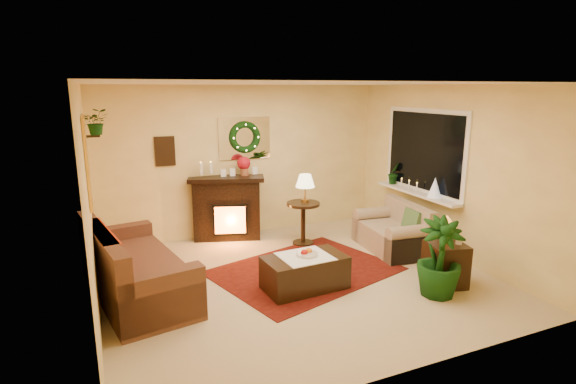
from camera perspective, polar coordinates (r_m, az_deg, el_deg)
name	(u,v)px	position (r m, az deg, el deg)	size (l,w,h in m)	color
floor	(298,279)	(6.24, 1.31, -11.03)	(5.00, 5.00, 0.00)	beige
ceiling	(299,83)	(5.69, 1.45, 13.61)	(5.00, 5.00, 0.00)	white
wall_back	(245,161)	(7.89, -5.52, 3.93)	(5.00, 5.00, 0.00)	#EFD88C
wall_front	(410,238)	(3.97, 15.20, -5.70)	(5.00, 5.00, 0.00)	#EFD88C
wall_left	(89,206)	(5.31, -23.92, -1.65)	(4.50, 4.50, 0.00)	#EFD88C
wall_right	(448,172)	(7.22, 19.69, 2.38)	(4.50, 4.50, 0.00)	#EFD88C
area_rug	(305,271)	(6.50, 2.15, -9.93)	(2.41, 1.81, 0.01)	#460F07
sofa	(137,263)	(5.94, -18.67, -8.53)	(0.94, 2.13, 0.92)	brown
red_throw	(128,258)	(6.05, -19.66, -7.95)	(0.73, 1.19, 0.02)	red
fireplace	(227,208)	(7.74, -7.78, -2.00)	(1.12, 0.35, 1.02)	black
poinsettia	(244,163)	(7.67, -5.63, 3.66)	(0.23, 0.23, 0.23)	#AF111F
mantel_candle_a	(201,169)	(7.46, -10.99, 2.91)	(0.06, 0.06, 0.19)	beige
mantel_candle_b	(211,168)	(7.51, -9.77, 3.03)	(0.06, 0.06, 0.18)	beige
mantel_mirror	(245,138)	(7.82, -5.54, 6.81)	(0.92, 0.02, 0.72)	white
wreath	(245,137)	(7.78, -5.45, 6.93)	(0.55, 0.55, 0.11)	#194719
wall_art	(165,151)	(7.53, -15.36, 5.02)	(0.32, 0.03, 0.48)	#381E11
gold_mirror	(87,161)	(5.52, -24.15, 3.63)	(0.03, 0.84, 1.00)	gold
hanging_plant	(97,134)	(6.24, -23.04, 6.74)	(0.33, 0.28, 0.36)	#194719
loveseat	(392,225)	(7.36, 13.02, -4.05)	(0.76, 1.30, 0.76)	#B3A892
window_frame	(424,151)	(7.58, 16.93, 4.96)	(0.03, 1.86, 1.36)	white
window_glass	(424,151)	(7.57, 16.84, 4.96)	(0.02, 1.70, 1.22)	black
window_sill	(416,193)	(7.63, 15.99, -0.12)	(0.22, 1.86, 0.04)	white
mini_tree	(435,188)	(7.30, 18.14, 0.50)	(0.21, 0.21, 0.32)	silver
sill_plant	(394,173)	(8.12, 13.32, 2.37)	(0.28, 0.22, 0.51)	#123E16
side_table_round	(303,225)	(7.48, 1.93, -4.21)	(0.55, 0.55, 0.71)	#362311
lamp_cream	(305,192)	(7.35, 2.18, -0.03)	(0.31, 0.31, 0.48)	#FFF1BB
end_table_square	(445,265)	(6.33, 19.34, -8.78)	(0.47, 0.47, 0.57)	#523923
lamp_tiffany	(445,231)	(6.17, 19.34, -4.65)	(0.29, 0.29, 0.43)	orange
coffee_table	(305,274)	(5.89, 2.15, -10.31)	(1.05, 0.58, 0.44)	#4A3420
fruit_bowl	(307,255)	(5.82, 2.42, -8.03)	(0.28, 0.28, 0.06)	beige
floor_palm	(439,261)	(5.93, 18.65, -8.35)	(1.68, 1.68, 2.99)	#183B11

